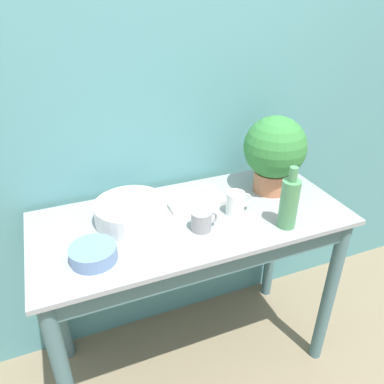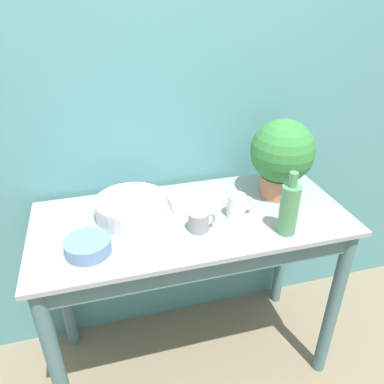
{
  "view_description": "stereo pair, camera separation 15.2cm",
  "coord_description": "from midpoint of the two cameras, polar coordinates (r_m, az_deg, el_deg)",
  "views": [
    {
      "loc": [
        -0.49,
        -0.93,
        1.76
      ],
      "look_at": [
        0.0,
        0.3,
        1.01
      ],
      "focal_mm": 35.0,
      "sensor_mm": 36.0,
      "label": 1
    },
    {
      "loc": [
        -0.35,
        -0.98,
        1.76
      ],
      "look_at": [
        0.0,
        0.3,
        1.01
      ],
      "focal_mm": 35.0,
      "sensor_mm": 36.0,
      "label": 2
    }
  ],
  "objects": [
    {
      "name": "mug_white",
      "position": [
        1.59,
        3.99,
        -1.75
      ],
      "size": [
        0.12,
        0.08,
        0.1
      ],
      "color": "white",
      "rests_on": "counter_table"
    },
    {
      "name": "counter_table",
      "position": [
        1.68,
        -2.33,
        -9.73
      ],
      "size": [
        1.33,
        0.6,
        0.89
      ],
      "color": "slate",
      "rests_on": "ground_plane"
    },
    {
      "name": "bowl_wash_large",
      "position": [
        1.57,
        -12.02,
        -3.05
      ],
      "size": [
        0.3,
        0.3,
        0.09
      ],
      "color": "silver",
      "rests_on": "counter_table"
    },
    {
      "name": "tray_board",
      "position": [
        1.69,
        -2.29,
        -1.17
      ],
      "size": [
        0.26,
        0.16,
        0.02
      ],
      "color": "beige",
      "rests_on": "counter_table"
    },
    {
      "name": "potted_plant",
      "position": [
        1.72,
        10.01,
        6.12
      ],
      "size": [
        0.28,
        0.28,
        0.36
      ],
      "color": "#B7704C",
      "rests_on": "counter_table"
    },
    {
      "name": "wall_back",
      "position": [
        1.75,
        -6.93,
        10.8
      ],
      "size": [
        6.0,
        0.05,
        2.4
      ],
      "color": "teal",
      "rests_on": "ground_plane"
    },
    {
      "name": "bowl_small_blue",
      "position": [
        1.41,
        -17.87,
        -9.03
      ],
      "size": [
        0.17,
        0.17,
        0.05
      ],
      "color": "#6684B2",
      "rests_on": "counter_table"
    },
    {
      "name": "bottle_tall",
      "position": [
        1.5,
        11.8,
        -1.67
      ],
      "size": [
        0.07,
        0.07,
        0.26
      ],
      "color": "#4C8C59",
      "rests_on": "counter_table"
    },
    {
      "name": "mug_grey",
      "position": [
        1.49,
        -1.53,
        -4.52
      ],
      "size": [
        0.11,
        0.08,
        0.08
      ],
      "color": "gray",
      "rests_on": "counter_table"
    }
  ]
}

